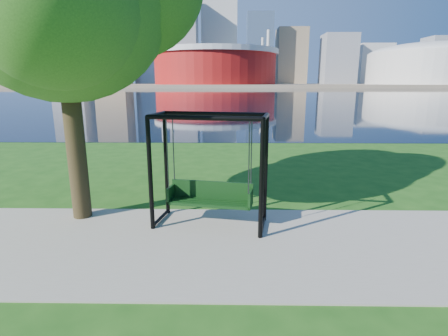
{
  "coord_description": "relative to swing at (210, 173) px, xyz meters",
  "views": [
    {
      "loc": [
        -0.15,
        -7.14,
        3.27
      ],
      "look_at": [
        -0.26,
        0.0,
        1.52
      ],
      "focal_mm": 28.0,
      "sensor_mm": 36.0,
      "label": 1
    }
  ],
  "objects": [
    {
      "name": "swing",
      "position": [
        0.0,
        0.0,
        0.0
      ],
      "size": [
        2.71,
        1.54,
        2.62
      ],
      "rotation": [
        0.0,
        0.0,
        -0.18
      ],
      "color": "black",
      "rests_on": "ground"
    },
    {
      "name": "river",
      "position": [
        0.59,
        101.43,
        -1.25
      ],
      "size": [
        900.0,
        180.0,
        0.02
      ],
      "primitive_type": "cube",
      "color": "black",
      "rests_on": "ground"
    },
    {
      "name": "far_bank",
      "position": [
        0.59,
        305.43,
        -0.26
      ],
      "size": [
        900.0,
        228.0,
        2.0
      ],
      "primitive_type": "cube",
      "color": "#937F60",
      "rests_on": "ground"
    },
    {
      "name": "skyline",
      "position": [
        -3.67,
        318.83,
        34.62
      ],
      "size": [
        392.0,
        66.0,
        96.5
      ],
      "color": "gray",
      "rests_on": "far_bank"
    },
    {
      "name": "stadium",
      "position": [
        -9.41,
        234.43,
        12.96
      ],
      "size": [
        83.0,
        83.0,
        32.0
      ],
      "color": "maroon",
      "rests_on": "far_bank"
    },
    {
      "name": "arena",
      "position": [
        135.59,
        234.43,
        14.61
      ],
      "size": [
        84.0,
        84.0,
        26.56
      ],
      "color": "beige",
      "rests_on": "far_bank"
    },
    {
      "name": "ground",
      "position": [
        0.59,
        -0.57,
        -1.26
      ],
      "size": [
        900.0,
        900.0,
        0.0
      ],
      "primitive_type": "plane",
      "color": "#1E5114",
      "rests_on": "ground"
    },
    {
      "name": "path",
      "position": [
        0.59,
        -1.07,
        -1.25
      ],
      "size": [
        120.0,
        4.0,
        0.03
      ],
      "primitive_type": "cube",
      "color": "#9E937F",
      "rests_on": "ground"
    }
  ]
}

